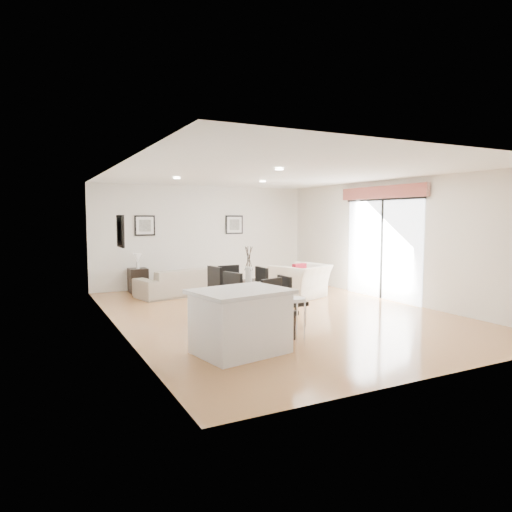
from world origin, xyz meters
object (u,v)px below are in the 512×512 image
dining_chair_foot (226,286)px  dining_chair_wfar (210,292)px  dining_chair_wnear (227,300)px  dining_table (249,290)px  dining_chair_efar (266,289)px  dining_chair_head (276,306)px  side_table (138,280)px  kitchen_island (241,321)px  armchair (301,281)px  sofa (183,281)px  bar_stool (295,305)px  coffee_table (255,288)px  dining_chair_enear (289,298)px

dining_chair_foot → dining_chair_wfar: bearing=43.0°
dining_chair_wnear → dining_chair_foot: (0.57, 1.38, -0.02)m
dining_table → dining_chair_wfar: bearing=139.4°
dining_chair_efar → dining_chair_head: size_ratio=1.02×
side_table → kitchen_island: size_ratio=0.42×
armchair → dining_chair_wnear: 3.58m
sofa → dining_chair_head: 4.46m
dining_chair_wfar → dining_chair_efar: 1.13m
bar_stool → dining_chair_foot: bearing=91.3°
dining_chair_head → dining_table: bearing=72.8°
dining_chair_wfar → side_table: bearing=177.9°
dining_chair_efar → dining_chair_wnear: bearing=123.9°
coffee_table → bar_stool: bar_stool is taller
dining_table → bar_stool: bar_stool is taller
dining_chair_head → kitchen_island: bearing=-168.2°
dining_table → kitchen_island: kitchen_island is taller
dining_chair_efar → sofa: bearing=11.0°
dining_chair_head → bar_stool: (0.08, -0.42, 0.08)m
dining_chair_wfar → side_table: size_ratio=1.69×
dining_chair_wfar → coffee_table: 2.95m
dining_chair_wnear → bar_stool: size_ratio=1.41×
armchair → dining_chair_enear: bearing=30.7°
dining_chair_enear → dining_chair_efar: (-0.01, 0.81, 0.04)m
sofa → dining_chair_foot: size_ratio=2.33×
dining_table → coffee_table: (1.41, 2.58, -0.42)m
sofa → dining_chair_efar: dining_chair_efar is taller
dining_table → kitchen_island: 1.65m
sofa → coffee_table: bearing=137.4°
side_table → kitchen_island: 5.77m
dining_table → dining_chair_wfar: (-0.56, 0.42, -0.05)m
side_table → kitchen_island: kitchen_island is taller
kitchen_island → bar_stool: bearing=-10.3°
dining_chair_foot → kitchen_island: (-0.82, -2.42, -0.09)m
armchair → dining_chair_wfar: dining_chair_wfar is taller
armchair → kitchen_island: kitchen_island is taller
sofa → dining_table: size_ratio=1.33×
kitchen_island → side_table: bearing=81.1°
armchair → dining_table: bearing=16.6°
armchair → coffee_table: 1.13m
dining_table → side_table: 4.46m
dining_chair_enear → kitchen_island: 1.72m
dining_chair_wnear → dining_chair_foot: dining_chair_wnear is taller
dining_chair_enear → side_table: bearing=16.2°
coffee_table → side_table: 2.96m
dining_chair_foot → kitchen_island: bearing=68.5°
sofa → dining_chair_wnear: (-0.49, -3.83, 0.22)m
dining_chair_head → dining_chair_foot: (0.03, 2.00, 0.02)m
sofa → kitchen_island: kitchen_island is taller
coffee_table → dining_table: bearing=-132.9°
dining_chair_enear → dining_chair_head: (-0.60, -0.60, 0.03)m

